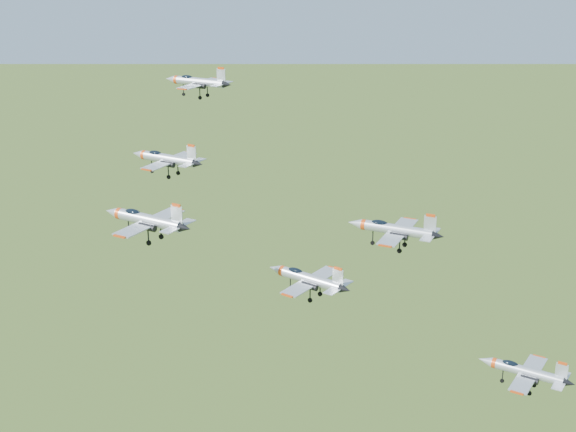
% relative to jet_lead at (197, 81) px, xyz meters
% --- Properties ---
extents(jet_lead, '(11.21, 9.21, 3.00)m').
position_rel_jet_lead_xyz_m(jet_lead, '(0.00, 0.00, 0.00)').
color(jet_lead, '#B6BCC4').
extents(jet_left_high, '(11.27, 9.31, 3.01)m').
position_rel_jet_lead_xyz_m(jet_left_high, '(4.38, -15.16, -7.13)').
color(jet_left_high, '#B6BCC4').
extents(jet_right_high, '(11.76, 9.74, 3.14)m').
position_rel_jet_lead_xyz_m(jet_right_high, '(12.72, -31.64, -8.74)').
color(jet_right_high, '#B6BCC4').
extents(jet_left_low, '(12.99, 10.67, 3.48)m').
position_rel_jet_lead_xyz_m(jet_left_low, '(32.13, -4.80, -15.87)').
color(jet_left_low, '#B6BCC4').
extents(jet_right_low, '(10.97, 9.20, 2.94)m').
position_rel_jet_lead_xyz_m(jet_right_low, '(28.43, -23.75, -15.86)').
color(jet_right_low, '#B6BCC4').
extents(jet_trail, '(10.95, 9.09, 2.93)m').
position_rel_jet_lead_xyz_m(jet_trail, '(51.66, -15.62, -26.07)').
color(jet_trail, '#B6BCC4').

